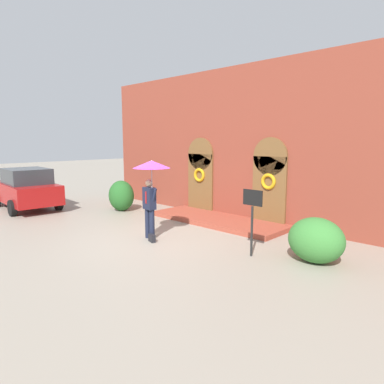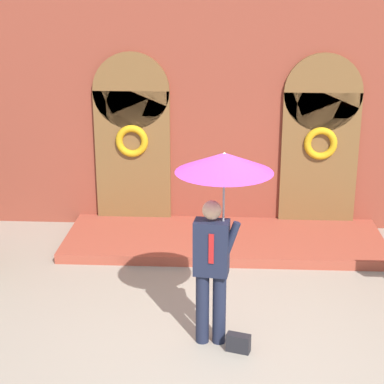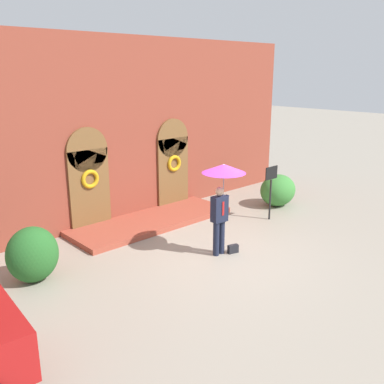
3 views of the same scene
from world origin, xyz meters
The scene contains 8 objects.
ground_plane centered at (0.00, 0.00, 0.00)m, with size 80.00×80.00×0.00m, color gray.
building_facade centered at (0.00, 4.15, 2.68)m, with size 14.00×2.30×5.60m.
person_with_umbrella centered at (-0.04, 0.05, 1.91)m, with size 1.10×1.10×2.36m.
handbag centered at (0.19, -0.15, 0.11)m, with size 0.28×0.12×0.22m, color black.
sign_post centered at (2.99, 0.82, 1.16)m, with size 0.56×0.06×1.72m.
shrub_left centered at (-4.24, 1.87, 0.64)m, with size 1.15×1.00×1.28m, color #235B23.
shrub_right centered at (4.37, 1.53, 0.55)m, with size 1.36×1.12×1.10m, color #387A33.
parked_car centered at (-7.59, -0.72, 0.88)m, with size 4.22×2.25×1.76m.
Camera 1 is at (7.74, -6.32, 2.94)m, focal length 32.00 mm.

